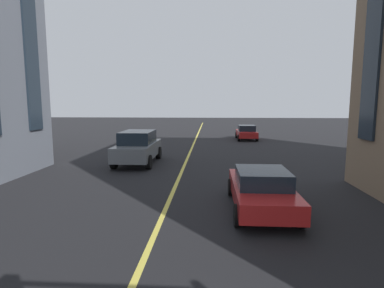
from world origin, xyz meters
name	(u,v)px	position (x,y,z in m)	size (l,w,h in m)	color
lane_centre_line	(183,170)	(20.00, 0.00, 0.00)	(80.00, 0.16, 0.01)	#D8C64C
car_red_far	(261,189)	(14.11, -3.12, 0.70)	(4.40, 1.95, 1.37)	#B21E1E
car_red_mid	(246,132)	(33.84, -4.90, 0.70)	(3.90, 1.89, 1.40)	#B21E1E
car_grey_trailing	(138,147)	(21.60, 2.74, 0.97)	(4.70, 2.14, 1.88)	slate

